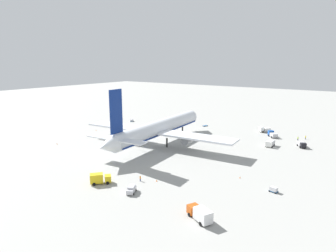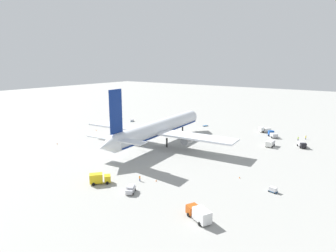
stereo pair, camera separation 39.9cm
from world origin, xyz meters
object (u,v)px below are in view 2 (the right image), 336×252
(traffic_cone_0, at_px, (96,130))
(traffic_cone_1, at_px, (240,177))
(service_truck_4, at_px, (273,134))
(traffic_cone_2, at_px, (156,180))
(service_truck_0, at_px, (199,214))
(baggage_cart_0, at_px, (273,189))
(service_truck_2, at_px, (99,178))
(service_truck_1, at_px, (265,129))
(traffic_cone_3, at_px, (57,144))
(ground_worker_0, at_px, (306,138))
(service_truck_3, at_px, (270,143))
(airliner, at_px, (158,128))
(service_van, at_px, (131,189))
(ground_worker_1, at_px, (298,139))
(baggage_cart_1, at_px, (205,126))
(baggage_cart_2, at_px, (132,120))
(ground_worker_2, at_px, (140,178))
(service_truck_5, at_px, (302,144))

(traffic_cone_0, xyz_separation_m, traffic_cone_1, (-17.60, -84.39, 0.00))
(service_truck_4, distance_m, traffic_cone_2, 74.17)
(service_truck_0, bearing_deg, baggage_cart_0, -20.69)
(service_truck_2, xyz_separation_m, baggage_cart_0, (23.32, -42.85, -0.84))
(service_truck_1, height_order, traffic_cone_2, service_truck_1)
(traffic_cone_0, height_order, traffic_cone_3, same)
(service_truck_1, bearing_deg, ground_worker_0, -100.19)
(service_truck_1, xyz_separation_m, service_truck_3, (-24.34, -10.12, 0.02))
(airliner, xyz_separation_m, ground_worker_0, (45.35, -49.82, -6.10))
(service_van, xyz_separation_m, ground_worker_1, (83.58, -24.62, -0.14))
(service_van, height_order, traffic_cone_1, service_van)
(service_van, distance_m, ground_worker_1, 87.13)
(baggage_cart_1, bearing_deg, baggage_cart_2, 107.91)
(ground_worker_2, bearing_deg, baggage_cart_1, 14.60)
(service_truck_2, xyz_separation_m, baggage_cart_1, (86.98, 12.12, -1.37))
(service_truck_0, height_order, baggage_cart_1, service_truck_0)
(ground_worker_0, height_order, traffic_cone_2, ground_worker_0)
(service_van, bearing_deg, service_truck_5, -21.12)
(service_truck_4, relative_size, ground_worker_0, 3.23)
(service_truck_1, bearing_deg, baggage_cart_2, 104.24)
(baggage_cart_0, xyz_separation_m, traffic_cone_1, (4.06, 11.16, -0.51))
(baggage_cart_0, bearing_deg, service_truck_0, 159.31)
(service_truck_2, bearing_deg, service_van, -86.20)
(traffic_cone_0, height_order, traffic_cone_2, same)
(traffic_cone_1, xyz_separation_m, traffic_cone_3, (-9.36, 78.37, 0.00))
(airliner, relative_size, service_truck_2, 11.99)
(service_truck_1, height_order, ground_worker_2, service_truck_1)
(traffic_cone_0, bearing_deg, ground_worker_2, -121.06)
(service_van, bearing_deg, service_truck_3, -14.50)
(ground_worker_2, xyz_separation_m, traffic_cone_0, (36.81, 61.11, -0.58))
(service_truck_2, distance_m, baggage_cart_0, 48.79)
(airliner, height_order, ground_worker_0, airliner)
(baggage_cart_2, relative_size, ground_worker_0, 1.85)
(airliner, xyz_separation_m, service_truck_4, (40.95, -36.24, -5.66))
(baggage_cart_2, xyz_separation_m, traffic_cone_1, (-46.11, -85.54, -0.45))
(baggage_cart_0, distance_m, baggage_cart_2, 108.93)
(baggage_cart_2, distance_m, ground_worker_0, 93.67)
(service_truck_2, relative_size, service_truck_3, 1.09)
(baggage_cart_0, bearing_deg, baggage_cart_1, 40.81)
(traffic_cone_1, bearing_deg, service_truck_0, -176.01)
(service_truck_1, xyz_separation_m, service_truck_2, (-91.91, 18.74, 0.27))
(service_truck_0, xyz_separation_m, service_van, (1.75, 22.08, -0.61))
(service_truck_3, xyz_separation_m, service_truck_4, (16.37, 3.81, -0.03))
(traffic_cone_1, bearing_deg, airliner, 70.00)
(airliner, relative_size, traffic_cone_1, 130.23)
(service_truck_3, xyz_separation_m, ground_worker_2, (-59.40, 20.45, -0.53))
(baggage_cart_0, bearing_deg, traffic_cone_2, 112.32)
(service_truck_2, bearing_deg, traffic_cone_0, 49.51)
(service_van, bearing_deg, ground_worker_1, -16.41)
(baggage_cart_0, bearing_deg, ground_worker_1, 6.21)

